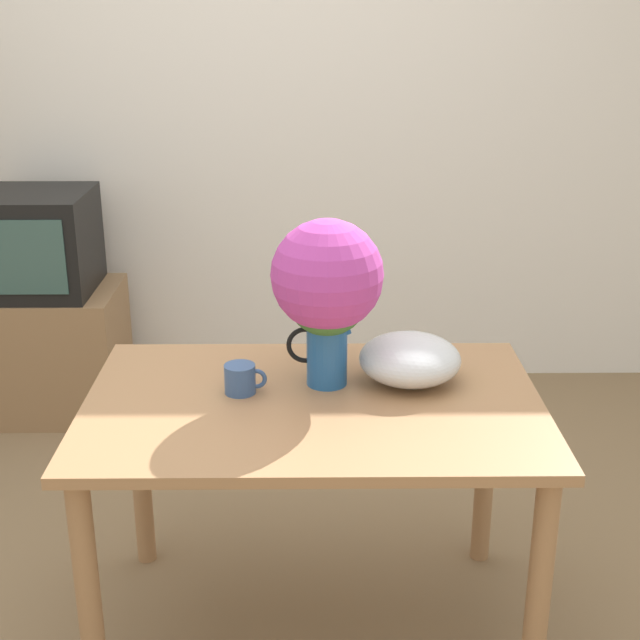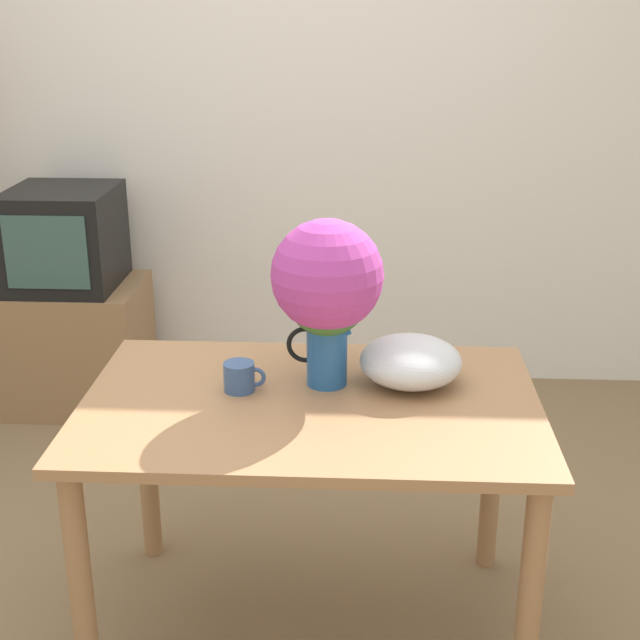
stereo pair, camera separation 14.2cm
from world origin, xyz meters
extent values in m
plane|color=#7F6647|center=(0.00, 0.00, 0.00)|extent=(12.00, 12.00, 0.00)
cube|color=silver|center=(0.00, 1.81, 1.30)|extent=(8.00, 0.05, 2.60)
cube|color=#A3754C|center=(0.25, -0.07, 0.72)|extent=(1.22, 0.81, 0.03)
cylinder|color=#A3754C|center=(-0.30, -0.42, 0.35)|extent=(0.06, 0.06, 0.71)
cylinder|color=#A3754C|center=(0.79, -0.42, 0.35)|extent=(0.06, 0.06, 0.71)
cylinder|color=#A3754C|center=(-0.30, 0.27, 0.35)|extent=(0.06, 0.06, 0.71)
cylinder|color=#A3754C|center=(0.79, 0.27, 0.35)|extent=(0.06, 0.06, 0.71)
cylinder|color=#235B9E|center=(0.28, 0.04, 0.84)|extent=(0.11, 0.11, 0.21)
cone|color=#235B9E|center=(0.33, 0.04, 0.91)|extent=(0.04, 0.04, 0.05)
torus|color=black|center=(0.23, 0.04, 0.85)|extent=(0.10, 0.01, 0.10)
sphere|color=#3D7033|center=(0.28, 0.04, 1.00)|extent=(0.23, 0.23, 0.23)
sphere|color=#B23D99|center=(0.28, 0.04, 1.05)|extent=(0.30, 0.30, 0.30)
cylinder|color=#385689|center=(0.05, -0.02, 0.78)|extent=(0.08, 0.08, 0.08)
torus|color=#385689|center=(0.09, -0.02, 0.78)|extent=(0.06, 0.01, 0.06)
ellipsoid|color=silver|center=(0.51, 0.05, 0.80)|extent=(0.28, 0.28, 0.13)
cube|color=#8E6B47|center=(-0.90, 1.41, 0.28)|extent=(0.61, 0.48, 0.56)
cube|color=black|center=(-0.90, 1.41, 0.77)|extent=(0.44, 0.47, 0.42)
cube|color=#33514C|center=(-0.90, 1.18, 0.77)|extent=(0.34, 0.01, 0.30)
camera|label=1|loc=(0.24, -2.22, 1.75)|focal=50.00mm
camera|label=2|loc=(0.38, -2.22, 1.75)|focal=50.00mm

